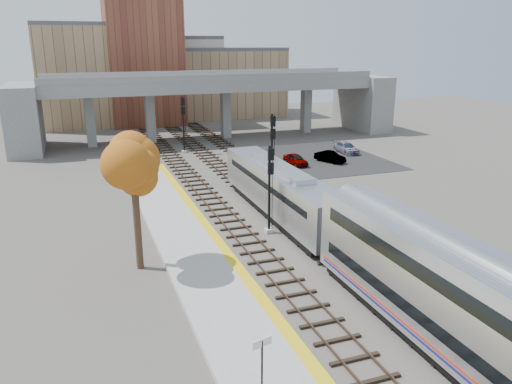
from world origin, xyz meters
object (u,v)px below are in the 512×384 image
object	(u,v)px
coach	(503,333)
signal_mast_mid	(272,153)
tree	(133,169)
car_a	(296,159)
car_c	(346,148)
locomotive	(280,190)
car_b	(330,157)
signal_mast_far	(183,125)
signal_mast_near	(270,192)

from	to	relation	value
coach	signal_mast_mid	xyz separation A→B (m)	(2.00, 29.39, 0.92)
signal_mast_mid	tree	distance (m)	19.00
car_a	car_c	bearing A→B (deg)	16.69
locomotive	signal_mast_mid	world-z (taller)	signal_mast_mid
signal_mast_mid	car_b	size ratio (longest dim) A/B	1.91
signal_mast_far	coach	bearing A→B (deg)	-87.56
car_a	locomotive	bearing A→B (deg)	-125.27
coach	signal_mast_near	world-z (taller)	signal_mast_near
locomotive	tree	xyz separation A→B (m)	(-11.96, -5.81, 4.19)
locomotive	signal_mast_far	world-z (taller)	signal_mast_far
coach	signal_mast_far	world-z (taller)	signal_mast_far
locomotive	signal_mast_mid	distance (m)	7.22
car_b	signal_mast_far	bearing A→B (deg)	119.25
signal_mast_mid	locomotive	bearing A→B (deg)	-106.42
locomotive	car_a	bearing A→B (deg)	61.43
signal_mast_far	tree	bearing A→B (deg)	-106.93
locomotive	car_c	size ratio (longest dim) A/B	4.19
coach	signal_mast_mid	distance (m)	29.47
car_c	car_a	bearing A→B (deg)	-156.64
signal_mast_mid	car_a	xyz separation A→B (m)	(6.51, 8.85, -3.03)
car_b	car_c	distance (m)	5.91
tree	car_a	size ratio (longest dim) A/B	2.30
car_a	signal_mast_near	bearing A→B (deg)	-126.35
coach	signal_mast_mid	bearing A→B (deg)	86.11
coach	car_b	world-z (taller)	coach
signal_mast_mid	car_b	world-z (taller)	signal_mast_mid
signal_mast_mid	signal_mast_far	xyz separation A→B (m)	(-4.10, 19.80, -0.15)
signal_mast_near	car_b	xyz separation A→B (m)	(15.00, 18.54, -2.51)
car_b	car_c	bearing A→B (deg)	17.16
signal_mast_far	car_b	distance (m)	18.85
tree	signal_mast_mid	bearing A→B (deg)	42.06
tree	car_a	xyz separation A→B (m)	(20.47, 21.45, -5.78)
locomotive	coach	xyz separation A→B (m)	(-0.00, -22.61, 0.52)
car_a	car_c	world-z (taller)	car_c
signal_mast_mid	tree	world-z (taller)	tree
tree	car_a	bearing A→B (deg)	46.33
signal_mast_far	car_a	distance (m)	15.52
signal_mast_far	car_a	world-z (taller)	signal_mast_far
locomotive	signal_mast_far	distance (m)	26.69
coach	car_c	distance (m)	45.52
locomotive	tree	size ratio (longest dim) A/B	2.18
car_c	tree	bearing A→B (deg)	-139.26
car_a	car_c	size ratio (longest dim) A/B	0.84
coach	car_c	bearing A→B (deg)	67.62
coach	car_b	xyz separation A→B (m)	(12.90, 38.13, -2.12)
locomotive	car_c	bearing A→B (deg)	48.31
locomotive	signal_mast_near	world-z (taller)	signal_mast_near
coach	tree	xyz separation A→B (m)	(-11.96, 16.79, 3.67)
signal_mast_near	signal_mast_far	bearing A→B (deg)	90.00
locomotive	signal_mast_near	size ratio (longest dim) A/B	2.89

